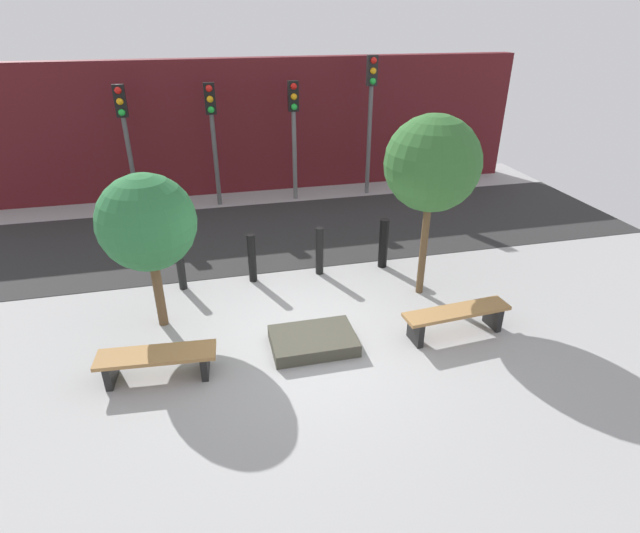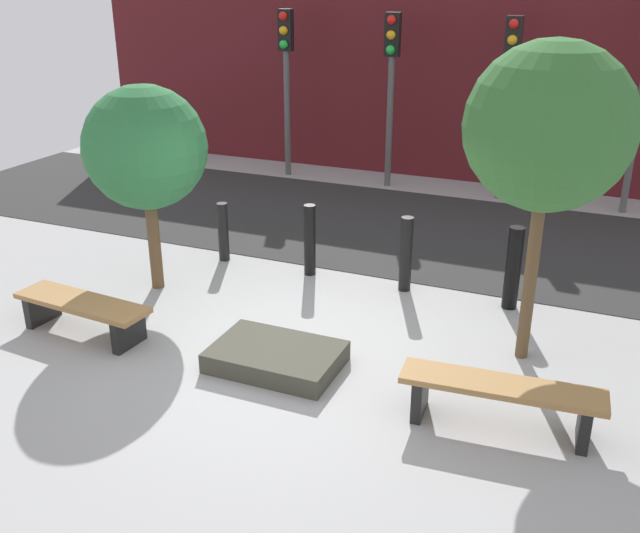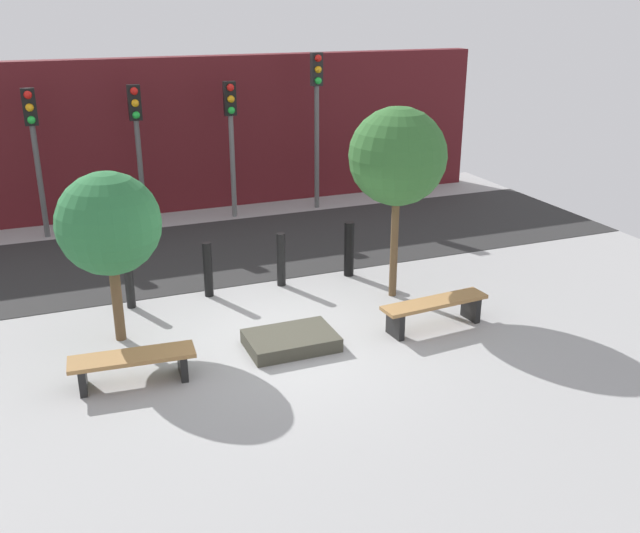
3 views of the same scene
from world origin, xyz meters
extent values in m
plane|color=#9C9C9C|center=(0.00, 0.00, 0.00)|extent=(18.00, 18.00, 0.00)
cube|color=#2A2A2A|center=(0.00, 4.66, 0.01)|extent=(18.00, 4.16, 0.01)
cube|color=#511419|center=(0.00, 8.22, 1.87)|extent=(16.20, 0.50, 3.74)
cube|color=black|center=(-3.06, -0.28, 0.18)|extent=(0.14, 0.48, 0.37)
cube|color=black|center=(-1.72, -0.38, 0.18)|extent=(0.14, 0.48, 0.37)
cube|color=#9E7242|center=(-2.39, -0.33, 0.40)|extent=(1.74, 0.60, 0.06)
cube|color=black|center=(1.66, -0.39, 0.21)|extent=(0.13, 0.41, 0.41)
cube|color=black|center=(3.13, -0.27, 0.21)|extent=(0.13, 0.41, 0.41)
cube|color=#9E7242|center=(2.39, -0.33, 0.44)|extent=(1.86, 0.55, 0.06)
cube|color=#424135|center=(0.00, -0.13, 0.11)|extent=(1.35, 0.92, 0.22)
cylinder|color=brown|center=(-2.39, 1.13, 0.74)|extent=(0.16, 0.16, 1.47)
sphere|color=#2C6F3C|center=(-2.39, 1.13, 1.90)|extent=(1.56, 1.56, 1.56)
cylinder|color=brown|center=(2.39, 1.13, 1.04)|extent=(0.14, 0.14, 2.07)
sphere|color=#326830|center=(2.39, 1.13, 2.53)|extent=(1.67, 1.67, 1.67)
cylinder|color=black|center=(-2.06, 2.33, 0.43)|extent=(0.15, 0.15, 0.87)
cylinder|color=black|center=(-0.69, 2.33, 0.50)|extent=(0.16, 0.16, 1.01)
cylinder|color=black|center=(0.69, 2.33, 0.51)|extent=(0.16, 0.16, 1.01)
cylinder|color=black|center=(2.06, 2.33, 0.53)|extent=(0.19, 0.19, 1.07)
cylinder|color=#4E4E4E|center=(-3.26, 7.04, 1.64)|extent=(0.12, 0.12, 3.27)
cube|color=black|center=(-3.26, 7.04, 2.88)|extent=(0.28, 0.16, 0.78)
sphere|color=red|center=(-3.26, 6.94, 3.14)|extent=(0.17, 0.17, 0.17)
sphere|color=orange|center=(-3.26, 6.94, 2.88)|extent=(0.17, 0.17, 0.17)
sphere|color=green|center=(-3.26, 6.94, 2.62)|extent=(0.17, 0.17, 0.17)
cylinder|color=#4E4E4E|center=(-1.09, 7.04, 1.63)|extent=(0.12, 0.12, 3.25)
cube|color=black|center=(-1.09, 7.04, 2.86)|extent=(0.28, 0.16, 0.78)
sphere|color=red|center=(-1.09, 6.94, 3.12)|extent=(0.17, 0.17, 0.17)
sphere|color=orange|center=(-1.09, 6.94, 2.86)|extent=(0.17, 0.17, 0.17)
sphere|color=green|center=(-1.09, 6.94, 2.60)|extent=(0.17, 0.17, 0.17)
cylinder|color=slate|center=(1.09, 7.04, 1.62)|extent=(0.12, 0.12, 3.24)
cube|color=black|center=(1.09, 7.04, 2.85)|extent=(0.28, 0.16, 0.78)
sphere|color=red|center=(1.09, 6.94, 3.11)|extent=(0.17, 0.17, 0.17)
sphere|color=orange|center=(1.09, 6.94, 2.85)|extent=(0.17, 0.17, 0.17)
sphere|color=green|center=(1.09, 6.94, 2.59)|extent=(0.17, 0.17, 0.17)
cylinder|color=#555555|center=(3.26, 7.04, 1.91)|extent=(0.12, 0.12, 3.83)
camera|label=1|loc=(-1.43, -6.60, 4.85)|focal=28.00mm
camera|label=2|loc=(3.04, -6.08, 3.91)|focal=40.00mm
camera|label=3|loc=(-3.23, -9.40, 5.01)|focal=40.00mm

